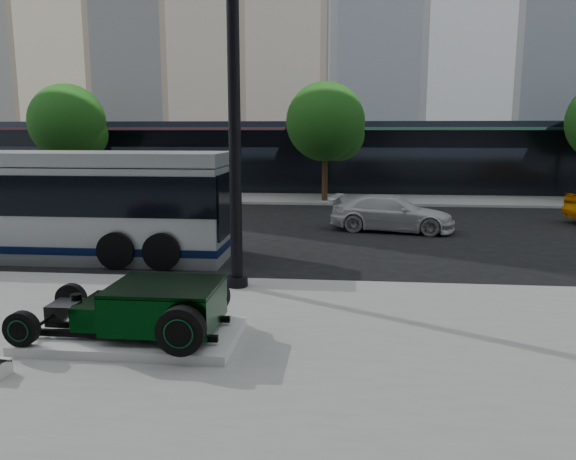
# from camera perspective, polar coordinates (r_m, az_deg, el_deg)

# --- Properties ---
(ground) EXTENTS (120.00, 120.00, 0.00)m
(ground) POSITION_cam_1_polar(r_m,az_deg,el_deg) (15.03, -1.99, -3.40)
(ground) COLOR black
(ground) RESTS_ON ground
(sidewalk_far) EXTENTS (70.00, 4.00, 0.12)m
(sidewalk_far) POSITION_cam_1_polar(r_m,az_deg,el_deg) (28.76, 1.80, 3.19)
(sidewalk_far) COLOR gray
(sidewalk_far) RESTS_ON ground
(street_trees) EXTENTS (29.80, 3.80, 5.70)m
(street_trees) POSITION_cam_1_polar(r_m,az_deg,el_deg) (27.57, 4.12, 10.60)
(street_trees) COLOR black
(street_trees) RESTS_ON sidewalk_far
(display_plinth) EXTENTS (3.40, 1.80, 0.15)m
(display_plinth) POSITION_cam_1_polar(r_m,az_deg,el_deg) (9.66, -15.35, -10.30)
(display_plinth) COLOR silver
(display_plinth) RESTS_ON sidewalk_near
(hot_rod) EXTENTS (3.22, 2.00, 0.81)m
(hot_rod) POSITION_cam_1_polar(r_m,az_deg,el_deg) (9.39, -13.58, -7.58)
(hot_rod) COLOR black
(hot_rod) RESTS_ON display_plinth
(lamppost) EXTENTS (0.48, 0.48, 8.65)m
(lamppost) POSITION_cam_1_polar(r_m,az_deg,el_deg) (12.03, -5.50, 12.97)
(lamppost) COLOR black
(lamppost) RESTS_ON sidewalk_near
(transit_bus) EXTENTS (12.12, 2.88, 2.92)m
(transit_bus) POSITION_cam_1_polar(r_m,az_deg,el_deg) (17.51, -25.84, 2.46)
(transit_bus) COLOR #A5AAAE
(transit_bus) RESTS_ON ground
(white_sedan) EXTENTS (4.55, 2.52, 1.25)m
(white_sedan) POSITION_cam_1_polar(r_m,az_deg,el_deg) (20.10, 10.52, 1.67)
(white_sedan) COLOR silver
(white_sedan) RESTS_ON ground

